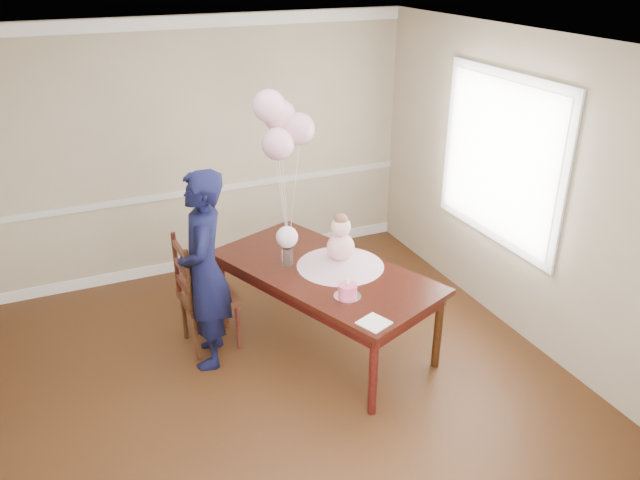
% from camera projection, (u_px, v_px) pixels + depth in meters
% --- Properties ---
extents(floor, '(4.50, 5.00, 0.00)m').
position_uv_depth(floor, '(294.00, 393.00, 5.07)').
color(floor, '#341B0D').
rests_on(floor, ground).
extents(ceiling, '(4.50, 5.00, 0.02)m').
position_uv_depth(ceiling, '(287.00, 50.00, 3.91)').
color(ceiling, silver).
rests_on(ceiling, wall_back).
extents(wall_back, '(4.50, 0.02, 2.70)m').
position_uv_depth(wall_back, '(205.00, 150.00, 6.56)').
color(wall_back, tan).
rests_on(wall_back, floor).
extents(wall_right, '(0.02, 5.00, 2.70)m').
position_uv_depth(wall_right, '(537.00, 198.00, 5.31)').
color(wall_right, tan).
rests_on(wall_right, floor).
extents(chair_rail_trim, '(4.50, 0.02, 0.07)m').
position_uv_depth(chair_rail_trim, '(209.00, 190.00, 6.74)').
color(chair_rail_trim, silver).
rests_on(chair_rail_trim, wall_back).
extents(crown_molding, '(4.50, 0.02, 0.12)m').
position_uv_depth(crown_molding, '(195.00, 22.00, 6.01)').
color(crown_molding, white).
rests_on(crown_molding, wall_back).
extents(baseboard_trim, '(4.50, 0.02, 0.12)m').
position_uv_depth(baseboard_trim, '(214.00, 259.00, 7.10)').
color(baseboard_trim, white).
rests_on(baseboard_trim, floor).
extents(window_frame, '(0.02, 1.66, 1.56)m').
position_uv_depth(window_frame, '(500.00, 159.00, 5.63)').
color(window_frame, white).
rests_on(window_frame, wall_right).
extents(window_blinds, '(0.01, 1.50, 1.40)m').
position_uv_depth(window_blinds, '(499.00, 159.00, 5.62)').
color(window_blinds, white).
rests_on(window_blinds, wall_right).
extents(dining_table_top, '(1.69, 2.25, 0.05)m').
position_uv_depth(dining_table_top, '(324.00, 272.00, 5.40)').
color(dining_table_top, black).
rests_on(dining_table_top, table_leg_fl).
extents(table_apron, '(1.56, 2.11, 0.10)m').
position_uv_depth(table_apron, '(324.00, 280.00, 5.44)').
color(table_apron, black).
rests_on(table_apron, table_leg_fl).
extents(table_leg_fl, '(0.09, 0.09, 0.71)m').
position_uv_depth(table_leg_fl, '(373.00, 376.00, 4.70)').
color(table_leg_fl, black).
rests_on(table_leg_fl, floor).
extents(table_leg_fr, '(0.09, 0.09, 0.71)m').
position_uv_depth(table_leg_fr, '(438.00, 331.00, 5.25)').
color(table_leg_fr, black).
rests_on(table_leg_fr, floor).
extents(table_leg_bl, '(0.09, 0.09, 0.71)m').
position_uv_depth(table_leg_bl, '(222.00, 290.00, 5.88)').
color(table_leg_bl, black).
rests_on(table_leg_bl, floor).
extents(table_leg_br, '(0.09, 0.09, 0.71)m').
position_uv_depth(table_leg_br, '(288.00, 261.00, 6.43)').
color(table_leg_br, black).
rests_on(table_leg_br, floor).
extents(baby_skirt, '(1.00, 1.00, 0.10)m').
position_uv_depth(baby_skirt, '(340.00, 260.00, 5.44)').
color(baby_skirt, '#D9A0B2').
rests_on(baby_skirt, dining_table_top).
extents(baby_torso, '(0.24, 0.24, 0.24)m').
position_uv_depth(baby_torso, '(341.00, 247.00, 5.38)').
color(baby_torso, '#F99DC5').
rests_on(baby_torso, baby_skirt).
extents(baby_head, '(0.17, 0.17, 0.17)m').
position_uv_depth(baby_head, '(341.00, 227.00, 5.30)').
color(baby_head, beige).
rests_on(baby_head, baby_torso).
extents(baby_hair, '(0.12, 0.12, 0.12)m').
position_uv_depth(baby_hair, '(341.00, 220.00, 5.27)').
color(baby_hair, brown).
rests_on(baby_hair, baby_head).
extents(cake_platter, '(0.29, 0.29, 0.01)m').
position_uv_depth(cake_platter, '(347.00, 296.00, 4.97)').
color(cake_platter, silver).
rests_on(cake_platter, dining_table_top).
extents(birthday_cake, '(0.20, 0.20, 0.10)m').
position_uv_depth(birthday_cake, '(348.00, 290.00, 4.95)').
color(birthday_cake, '#EC4A79').
rests_on(birthday_cake, cake_platter).
extents(cake_flower_a, '(0.03, 0.03, 0.03)m').
position_uv_depth(cake_flower_a, '(348.00, 283.00, 4.92)').
color(cake_flower_a, white).
rests_on(cake_flower_a, birthday_cake).
extents(cake_flower_b, '(0.03, 0.03, 0.03)m').
position_uv_depth(cake_flower_b, '(348.00, 281.00, 4.95)').
color(cake_flower_b, white).
rests_on(cake_flower_b, birthday_cake).
extents(rose_vase_near, '(0.13, 0.13, 0.16)m').
position_uv_depth(rose_vase_near, '(287.00, 256.00, 5.45)').
color(rose_vase_near, silver).
rests_on(rose_vase_near, dining_table_top).
extents(roses_near, '(0.19, 0.19, 0.19)m').
position_uv_depth(roses_near, '(287.00, 237.00, 5.37)').
color(roses_near, white).
rests_on(roses_near, rose_vase_near).
extents(napkin, '(0.26, 0.26, 0.01)m').
position_uv_depth(napkin, '(374.00, 323.00, 4.62)').
color(napkin, white).
rests_on(napkin, dining_table_top).
extents(balloon_weight, '(0.05, 0.05, 0.02)m').
position_uv_depth(balloon_weight, '(289.00, 245.00, 5.80)').
color(balloon_weight, silver).
rests_on(balloon_weight, dining_table_top).
extents(balloon_a, '(0.28, 0.28, 0.28)m').
position_uv_depth(balloon_a, '(278.00, 144.00, 5.31)').
color(balloon_a, '#EDA8C2').
rests_on(balloon_a, balloon_ribbon_a).
extents(balloon_b, '(0.28, 0.28, 0.28)m').
position_uv_depth(balloon_b, '(299.00, 129.00, 5.37)').
color(balloon_b, '#DD9DB2').
rests_on(balloon_b, balloon_ribbon_b).
extents(balloon_c, '(0.28, 0.28, 0.28)m').
position_uv_depth(balloon_c, '(280.00, 116.00, 5.37)').
color(balloon_c, '#ECA7B6').
rests_on(balloon_c, balloon_ribbon_c).
extents(balloon_d, '(0.28, 0.28, 0.28)m').
position_uv_depth(balloon_d, '(269.00, 106.00, 5.27)').
color(balloon_d, '#FFB4DC').
rests_on(balloon_d, balloon_ribbon_d).
extents(balloon_ribbon_a, '(0.09, 0.04, 0.84)m').
position_uv_depth(balloon_ribbon_a, '(284.00, 205.00, 5.59)').
color(balloon_ribbon_a, white).
rests_on(balloon_ribbon_a, balloon_weight).
extents(balloon_ribbon_b, '(0.12, 0.01, 0.94)m').
position_uv_depth(balloon_ribbon_b, '(294.00, 197.00, 5.62)').
color(balloon_ribbon_b, white).
rests_on(balloon_ribbon_b, balloon_weight).
extents(balloon_ribbon_c, '(0.02, 0.10, 1.04)m').
position_uv_depth(balloon_ribbon_c, '(285.00, 191.00, 5.62)').
color(balloon_ribbon_c, white).
rests_on(balloon_ribbon_c, balloon_weight).
extents(balloon_ribbon_d, '(0.12, 0.07, 1.14)m').
position_uv_depth(balloon_ribbon_d, '(280.00, 187.00, 5.57)').
color(balloon_ribbon_d, white).
rests_on(balloon_ribbon_d, balloon_weight).
extents(dining_chair_seat, '(0.49, 0.49, 0.05)m').
position_uv_depth(dining_chair_seat, '(209.00, 298.00, 5.51)').
color(dining_chair_seat, '#3C1C10').
rests_on(dining_chair_seat, chair_leg_fl).
extents(chair_leg_fl, '(0.04, 0.04, 0.45)m').
position_uv_depth(chair_leg_fl, '(197.00, 338.00, 5.38)').
color(chair_leg_fl, '#391C0F').
rests_on(chair_leg_fl, floor).
extents(chair_leg_fr, '(0.04, 0.04, 0.45)m').
position_uv_depth(chair_leg_fr, '(238.00, 326.00, 5.54)').
color(chair_leg_fr, '#3E1611').
rests_on(chair_leg_fr, floor).
extents(chair_leg_bl, '(0.04, 0.04, 0.45)m').
position_uv_depth(chair_leg_bl, '(184.00, 317.00, 5.69)').
color(chair_leg_bl, '#381D0F').
rests_on(chair_leg_bl, floor).
extents(chair_leg_br, '(0.04, 0.04, 0.45)m').
position_uv_depth(chair_leg_br, '(224.00, 307.00, 5.85)').
color(chair_leg_br, black).
rests_on(chair_leg_br, floor).
extents(chair_back_post_l, '(0.04, 0.04, 0.59)m').
position_uv_depth(chair_back_post_l, '(189.00, 282.00, 5.14)').
color(chair_back_post_l, '#321D0D').
rests_on(chair_back_post_l, dining_chair_seat).
extents(chair_back_post_r, '(0.04, 0.04, 0.59)m').
position_uv_depth(chair_back_post_r, '(176.00, 263.00, 5.44)').
color(chair_back_post_r, '#34130E').
rests_on(chair_back_post_r, dining_chair_seat).
extents(chair_slat_low, '(0.06, 0.42, 0.05)m').
position_uv_depth(chair_slat_low, '(184.00, 286.00, 5.35)').
color(chair_slat_low, '#3E1810').
rests_on(chair_slat_low, dining_chair_seat).
extents(chair_slat_mid, '(0.06, 0.42, 0.05)m').
position_uv_depth(chair_slat_mid, '(182.00, 268.00, 5.27)').
color(chair_slat_mid, '#3D1810').
rests_on(chair_slat_mid, dining_chair_seat).
extents(chair_slat_top, '(0.06, 0.42, 0.05)m').
position_uv_depth(chair_slat_top, '(180.00, 250.00, 5.20)').
color(chair_slat_top, '#3B1A10').
rests_on(chair_slat_top, dining_chair_seat).
extents(woman, '(0.59, 0.73, 1.74)m').
position_uv_depth(woman, '(205.00, 271.00, 5.14)').
color(woman, black).
rests_on(woman, floor).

